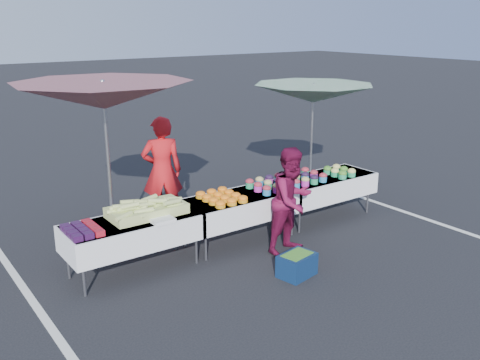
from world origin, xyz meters
TOP-DOWN VIEW (x-y plane):
  - ground at (0.00, 0.00)m, footprint 80.00×80.00m
  - stripe_left at (-3.20, 0.00)m, footprint 0.10×5.00m
  - stripe_right at (3.20, 0.00)m, footprint 0.10×5.00m
  - table_left at (-1.80, 0.00)m, footprint 1.86×0.81m
  - table_center at (0.00, 0.00)m, footprint 1.86×0.81m
  - table_right at (1.80, 0.00)m, footprint 1.86×0.81m
  - berry_punnets at (-2.51, -0.06)m, footprint 0.40×0.54m
  - corn_pile at (-1.56, 0.04)m, footprint 1.16×0.57m
  - plastic_bags at (-1.50, -0.30)m, footprint 0.30×0.25m
  - carrot_bowls at (-0.35, -0.01)m, footprint 0.55×0.69m
  - potato_cups at (0.95, 0.00)m, footprint 1.34×0.58m
  - bean_baskets at (2.06, -0.10)m, footprint 0.36×0.50m
  - vendor at (-0.60, 1.40)m, footprint 0.79×0.66m
  - customer at (0.41, -0.75)m, footprint 0.85×0.71m
  - umbrella_left at (-1.77, 0.77)m, footprint 3.13×3.13m
  - umbrella_right at (2.22, 0.80)m, footprint 2.86×2.86m
  - storage_bin at (-0.08, -1.43)m, footprint 0.55×0.44m

SIDE VIEW (x-z plane):
  - ground at x=0.00m, z-range 0.00..0.00m
  - stripe_left at x=-3.20m, z-range 0.00..0.00m
  - stripe_right at x=3.20m, z-range 0.00..0.00m
  - storage_bin at x=-0.08m, z-range 0.01..0.33m
  - table_left at x=-1.80m, z-range 0.21..0.96m
  - table_center at x=0.00m, z-range 0.21..0.96m
  - table_right at x=1.80m, z-range 0.21..0.96m
  - plastic_bags at x=-1.50m, z-range 0.75..0.80m
  - berry_punnets at x=-2.51m, z-range 0.75..0.83m
  - customer at x=0.41m, z-range 0.00..1.59m
  - carrot_bowls at x=-0.35m, z-range 0.75..0.85m
  - bean_baskets at x=2.06m, z-range 0.75..0.90m
  - potato_cups at x=0.95m, z-range 0.75..0.91m
  - corn_pile at x=-1.56m, z-range 0.71..0.97m
  - vendor at x=-0.60m, z-range 0.00..1.85m
  - umbrella_right at x=2.22m, z-range 0.92..3.18m
  - umbrella_left at x=-1.77m, z-range 1.04..3.61m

